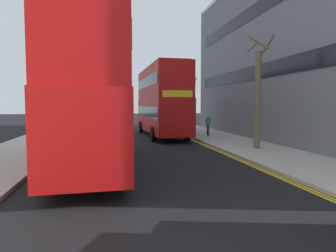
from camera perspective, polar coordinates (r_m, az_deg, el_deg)
The scene contains 10 objects.
sidewalk_right at distance 18.04m, azimuth 15.99°, elevation -4.13°, with size 4.00×80.00×0.14m, color #ADA89E.
sidewalk_left at distance 16.87m, azimuth -27.70°, elevation -5.01°, with size 4.00×80.00×0.14m, color #ADA89E.
kerb_line_outer at distance 15.38m, azimuth 12.34°, elevation -5.72°, with size 0.10×56.00×0.01m, color yellow.
kerb_line_inner at distance 15.32m, azimuth 11.78°, elevation -5.75°, with size 0.10×56.00×0.01m, color yellow.
double_decker_bus_away at distance 12.88m, azimuth -14.86°, elevation 5.88°, with size 3.10×10.89×5.64m.
double_decker_bus_oncoming at distance 24.64m, azimuth -1.29°, elevation 5.07°, with size 3.03×10.87×5.64m.
pedestrian_far at distance 24.22m, azimuth 7.61°, elevation 0.22°, with size 0.34×0.22×1.62m.
street_tree_near at distance 17.56m, azimuth 16.68°, elevation 5.38°, with size 1.44×1.44×6.23m.
street_tree_mid at distance 35.24m, azimuth 4.39°, elevation 4.66°, with size 1.64×2.06×6.02m.
townhouse_terrace_right at distance 24.59m, azimuth 27.96°, elevation 12.53°, with size 10.08×28.00×12.82m.
Camera 1 is at (-1.58, 0.06, 2.59)m, focal length 32.10 mm.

